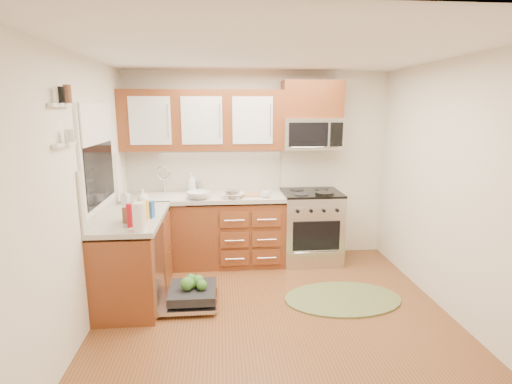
{
  "coord_description": "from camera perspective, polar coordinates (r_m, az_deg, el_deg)",
  "views": [
    {
      "loc": [
        -0.5,
        -3.6,
        2.03
      ],
      "look_at": [
        -0.11,
        0.85,
        1.08
      ],
      "focal_mm": 28.0,
      "sensor_mm": 36.0,
      "label": 1
    }
  ],
  "objects": [
    {
      "name": "cutting_board",
      "position": [
        5.12,
        -1.0,
        -0.4
      ],
      "size": [
        0.31,
        0.22,
        0.02
      ],
      "primitive_type": "cube",
      "rotation": [
        0.0,
        0.0,
        -0.14
      ],
      "color": "tan",
      "rests_on": "countertop_back"
    },
    {
      "name": "countertop_back",
      "position": [
        5.17,
        -7.42,
        -0.77
      ],
      "size": [
        2.07,
        0.64,
        0.05
      ],
      "primitive_type": "cube",
      "color": "#B7B4A8",
      "rests_on": "base_cabinet_back"
    },
    {
      "name": "range",
      "position": [
        5.4,
        7.82,
        -4.9
      ],
      "size": [
        0.76,
        0.64,
        0.95
      ],
      "primitive_type": null,
      "color": "silver",
      "rests_on": "ground"
    },
    {
      "name": "backsplash_back",
      "position": [
        5.41,
        -7.39,
        3.13
      ],
      "size": [
        2.05,
        0.02,
        0.57
      ],
      "primitive_type": "cube",
      "color": "#BDB6AA",
      "rests_on": "ground"
    },
    {
      "name": "shelf_lower",
      "position": [
        3.49,
        -25.66,
        6.18
      ],
      "size": [
        0.04,
        0.4,
        0.03
      ],
      "primitive_type": "cube",
      "color": "white",
      "rests_on": "ground"
    },
    {
      "name": "paper_towel_roll",
      "position": [
        3.79,
        -16.31,
        -3.43
      ],
      "size": [
        0.13,
        0.13,
        0.26
      ],
      "primitive_type": "cylinder",
      "rotation": [
        0.0,
        0.0,
        0.04
      ],
      "color": "white",
      "rests_on": "countertop_left"
    },
    {
      "name": "red_bottle",
      "position": [
        3.94,
        -17.58,
        -3.22
      ],
      "size": [
        0.07,
        0.07,
        0.22
      ],
      "primitive_type": "cylinder",
      "rotation": [
        0.0,
        0.0,
        -0.19
      ],
      "color": "#A40D17",
      "rests_on": "countertop_left"
    },
    {
      "name": "blue_carton",
      "position": [
        4.23,
        -15.11,
        -2.4
      ],
      "size": [
        0.12,
        0.1,
        0.17
      ],
      "primitive_type": "cube",
      "rotation": [
        0.0,
        0.0,
        -0.31
      ],
      "color": "#2558AE",
      "rests_on": "countertop_left"
    },
    {
      "name": "base_cabinet_back",
      "position": [
        5.31,
        -7.28,
        -5.75
      ],
      "size": [
        2.05,
        0.6,
        0.85
      ],
      "primitive_type": "cube",
      "color": "#632B16",
      "rests_on": "ground"
    },
    {
      "name": "upper_cabinets",
      "position": [
        5.19,
        -7.66,
        10.13
      ],
      "size": [
        2.05,
        0.35,
        0.75
      ],
      "primitive_type": null,
      "color": "#632B16",
      "rests_on": "ground"
    },
    {
      "name": "shelf_upper",
      "position": [
        3.48,
        -26.11,
        11.09
      ],
      "size": [
        0.04,
        0.4,
        0.03
      ],
      "primitive_type": "cube",
      "color": "white",
      "rests_on": "ground"
    },
    {
      "name": "wall_back",
      "position": [
        5.43,
        0.28,
        3.7
      ],
      "size": [
        3.5,
        0.04,
        2.5
      ],
      "primitive_type": "cube",
      "color": "silver",
      "rests_on": "ground"
    },
    {
      "name": "countertop_left",
      "position": [
        4.38,
        -17.28,
        -3.55
      ],
      "size": [
        0.64,
        1.27,
        0.05
      ],
      "primitive_type": "cube",
      "color": "#B7B4A8",
      "rests_on": "base_cabinet_left"
    },
    {
      "name": "dishwasher",
      "position": [
        4.37,
        -9.54,
        -14.44
      ],
      "size": [
        0.7,
        0.6,
        0.2
      ],
      "primitive_type": null,
      "color": "silver",
      "rests_on": "ground"
    },
    {
      "name": "stock_pot",
      "position": [
        4.94,
        -3.39,
        -0.34
      ],
      "size": [
        0.22,
        0.22,
        0.11
      ],
      "primitive_type": "cylinder",
      "rotation": [
        0.0,
        0.0,
        0.23
      ],
      "color": "silver",
      "rests_on": "countertop_back"
    },
    {
      "name": "backsplash_left",
      "position": [
        4.39,
        -21.3,
        0.35
      ],
      "size": [
        0.02,
        1.25,
        0.57
      ],
      "primitive_type": "cube",
      "color": "#BDB6AA",
      "rests_on": "ground"
    },
    {
      "name": "cabinet_over_mw",
      "position": [
        5.31,
        7.98,
        12.97
      ],
      "size": [
        0.76,
        0.35,
        0.47
      ],
      "primitive_type": "cube",
      "color": "#632B16",
      "rests_on": "ground"
    },
    {
      "name": "window",
      "position": [
        4.31,
        -21.73,
        4.71
      ],
      "size": [
        0.03,
        1.05,
        1.05
      ],
      "primitive_type": null,
      "color": "white",
      "rests_on": "ground"
    },
    {
      "name": "wooden_box",
      "position": [
        4.09,
        -17.21,
        -3.13
      ],
      "size": [
        0.19,
        0.17,
        0.16
      ],
      "primitive_type": "cube",
      "rotation": [
        0.0,
        0.0,
        -0.41
      ],
      "color": "brown",
      "rests_on": "countertop_left"
    },
    {
      "name": "rug",
      "position": [
        4.56,
        12.28,
        -14.66
      ],
      "size": [
        1.48,
        1.22,
        0.02
      ],
      "primitive_type": null,
      "rotation": [
        0.0,
        0.0,
        -0.37
      ],
      "color": "olive",
      "rests_on": "ground"
    },
    {
      "name": "wall_left",
      "position": [
        3.89,
        -23.65,
        -0.63
      ],
      "size": [
        0.04,
        3.5,
        2.5
      ],
      "primitive_type": "cube",
      "color": "silver",
      "rests_on": "ground"
    },
    {
      "name": "window_blind",
      "position": [
        4.28,
        -21.75,
        9.11
      ],
      "size": [
        0.02,
        0.96,
        0.4
      ],
      "primitive_type": "cube",
      "color": "white",
      "rests_on": "ground"
    },
    {
      "name": "wall_front",
      "position": [
        2.07,
        9.49,
        -10.31
      ],
      "size": [
        3.5,
        0.04,
        2.5
      ],
      "primitive_type": "cube",
      "color": "silver",
      "rests_on": "ground"
    },
    {
      "name": "canister",
      "position": [
        5.36,
        -8.27,
        0.73
      ],
      "size": [
        0.09,
        0.09,
        0.15
      ],
      "primitive_type": "cylinder",
      "rotation": [
        0.0,
        0.0,
        -0.01
      ],
      "color": "silver",
      "rests_on": "countertop_back"
    },
    {
      "name": "soap_bottle_c",
      "position": [
        4.84,
        -15.89,
        -0.64
      ],
      "size": [
        0.18,
        0.18,
        0.18
      ],
      "primitive_type": "imported",
      "rotation": [
        0.0,
        0.0,
        -0.34
      ],
      "color": "#999999",
      "rests_on": "countertop_left"
    },
    {
      "name": "microwave",
      "position": [
        5.3,
        7.91,
        8.27
      ],
      "size": [
        0.76,
        0.38,
        0.4
      ],
      "primitive_type": null,
      "color": "silver",
      "rests_on": "ground"
    },
    {
      "name": "ceiling",
      "position": [
        3.67,
        3.0,
        19.29
      ],
      "size": [
        3.5,
        3.5,
        0.0
      ],
      "primitive_type": "plane",
      "rotation": [
        3.14,
        0.0,
        0.0
      ],
      "color": "white",
      "rests_on": "ground"
    },
    {
      "name": "cup",
      "position": [
        5.0,
        1.48,
        -0.28
      ],
      "size": [
        0.14,
        0.14,
        0.09
      ],
      "primitive_type": "imported",
      "rotation": [
        0.0,
        0.0,
        -0.26
      ],
      "color": "#999999",
      "rests_on": "countertop_back"
    },
    {
      "name": "skillet",
      "position": [
        5.08,
        9.72,
        -0.25
      ],
      "size": [
        0.28,
        0.28,
        0.04
      ],
      "primitive_type": "cylinder",
      "rotation": [
        0.0,
        0.0,
        -0.28
      ],
      "color": "black",
      "rests_on": "range"
    },
    {
      "name": "base_cabinet_left",
      "position": [
        4.53,
        -17.03,
        -9.35
      ],
      "size": [
        0.6,
        1.25,
        0.85
      ],
      "primitive_type": "cube",
      "color": "#632B16",
      "rests_on": "ground"
    },
    {
      "name": "bowl_a",
      "position": [
        4.97,
        -3.28,
        -0.54
      ],
      "size": [
        0.31,
        0.31,
        0.06
      ],
      "primitive_type": "imported",
      "rotation": [
        0.0,
        0.0,
        -0.23
      ],
      "color": "#999999",
      "rests_on": "countertop_back"
    },
    {
      "name": "wall_right",
      "position": [
        4.32,
        26.44,
        0.29
      ],
      "size": [
        0.04,
        3.5,
        2.5
      ],
      "primitive_type": "cube",
      "color": "silver",
      "rests_on": "ground"
    },
    {
      "name": "soap_bottle_a",
      "position": [
        5.23,
        -9.18,
        1.2
      ],
      "size": [
        0.15,
        0.15,
        0.29
      ],
      "primitive_type": "imported",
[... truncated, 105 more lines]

